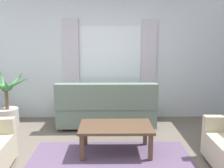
# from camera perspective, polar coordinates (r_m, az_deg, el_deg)

# --- Properties ---
(ground_plane) EXTENTS (6.24, 6.24, 0.00)m
(ground_plane) POSITION_cam_1_polar(r_m,az_deg,el_deg) (3.46, -0.27, -19.32)
(ground_plane) COLOR #6B6056
(wall_back) EXTENTS (5.32, 0.12, 2.60)m
(wall_back) POSITION_cam_1_polar(r_m,az_deg,el_deg) (5.28, -0.46, 5.93)
(wall_back) COLOR silver
(wall_back) RESTS_ON ground_plane
(window_with_curtains) EXTENTS (1.98, 0.07, 1.40)m
(window_with_curtains) POSITION_cam_1_polar(r_m,az_deg,el_deg) (5.19, -0.46, 7.50)
(window_with_curtains) COLOR white
(area_rug) EXTENTS (2.37, 1.65, 0.01)m
(area_rug) POSITION_cam_1_polar(r_m,az_deg,el_deg) (3.46, -0.27, -19.23)
(area_rug) COLOR #604C6B
(area_rug) RESTS_ON ground_plane
(couch) EXTENTS (1.90, 0.82, 0.92)m
(couch) POSITION_cam_1_polar(r_m,az_deg,el_deg) (4.80, -1.30, -5.86)
(couch) COLOR slate
(couch) RESTS_ON ground_plane
(coffee_table) EXTENTS (1.10, 0.64, 0.44)m
(coffee_table) POSITION_cam_1_polar(r_m,az_deg,el_deg) (3.71, 0.91, -10.62)
(coffee_table) COLOR brown
(coffee_table) RESTS_ON ground_plane
(potted_plant) EXTENTS (1.08, 1.02, 1.12)m
(potted_plant) POSITION_cam_1_polar(r_m,az_deg,el_deg) (5.30, -23.70, -4.53)
(potted_plant) COLOR #B7B2A8
(potted_plant) RESTS_ON ground_plane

